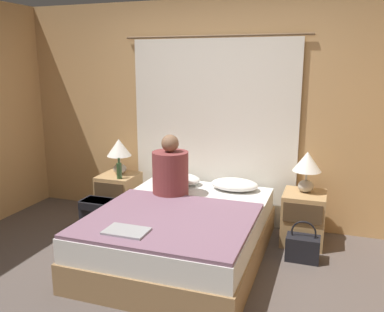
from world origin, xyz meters
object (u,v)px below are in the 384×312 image
Objects in this scene: lamp_left at (119,151)px; bed at (182,234)px; handbag_on_floor at (303,247)px; laptop_on_bed at (126,231)px; pillow_left at (178,179)px; nightstand_left at (119,196)px; backpack_on_floor at (98,214)px; nightstand_right at (303,218)px; person_left_in_bed at (170,171)px; lamp_right at (307,165)px; beer_bottle_on_left_stand at (119,170)px; pillow_right at (235,184)px.

bed is at bearing -35.22° from lamp_left.
laptop_on_bed is at bearing -142.32° from handbag_on_floor.
pillow_left reaches higher than handbag_on_floor.
nightstand_left reaches higher than backpack_on_floor.
backpack_on_floor is (-2.13, -0.45, -0.06)m from nightstand_right.
bed is at bearing 73.45° from laptop_on_bed.
lamp_right is at bearing 16.43° from person_left_in_bed.
backpack_on_floor is at bearing 132.23° from laptop_on_bed.
nightstand_left is 1.27× the size of lamp_left.
lamp_right reaches higher than bed.
lamp_right is 2.27m from backpack_on_floor.
nightstand_left is at bearing -176.45° from pillow_left.
nightstand_right is 1.91m from laptop_on_bed.
bed is 1.19m from beer_bottle_on_left_stand.
nightstand_right is (1.06, 0.71, 0.03)m from bed.
nightstand_left is at bearing 89.27° from backpack_on_floor.
nightstand_left is at bearing 124.61° from beer_bottle_on_left_stand.
lamp_left reaches higher than handbag_on_floor.
pillow_right is 1.38× the size of backpack_on_floor.
lamp_right is 1.21× the size of laptop_on_bed.
pillow_right is (1.39, 0.00, -0.27)m from lamp_left.
pillow_left is (-1.39, 0.05, 0.27)m from nightstand_right.
nightstand_right is at bearing -1.23° from lamp_left.
bed is 1.28m from nightstand_left.
lamp_left is 1.13× the size of backpack_on_floor.
pillow_right is 1.48× the size of laptop_on_bed.
bed is 4.61× the size of lamp_right.
laptop_on_bed is at bearing -47.77° from backpack_on_floor.
beer_bottle_on_left_stand is at bearing -174.90° from lamp_right.
lamp_left is at bearing 117.33° from beer_bottle_on_left_stand.
lamp_left is (-1.06, 0.75, 0.58)m from bed.
person_left_in_bed is (0.07, -0.39, 0.20)m from pillow_left.
beer_bottle_on_left_stand is (0.09, -0.18, -0.18)m from lamp_left.
nightstand_right is 1.04× the size of pillow_left.
nightstand_left is at bearing 121.37° from laptop_on_bed.
pillow_right reaches higher than nightstand_left.
pillow_right reaches higher than laptop_on_bed.
nightstand_left is at bearing 180.00° from nightstand_right.
lamp_left is (-2.13, 0.05, 0.54)m from nightstand_right.
bed is at bearing -66.58° from pillow_left.
pillow_right is (-0.74, 0.00, -0.27)m from lamp_right.
bed is at bearing -113.42° from pillow_right.
nightstand_right is 2.22× the size of beer_bottle_on_left_stand.
pillow_right is 0.80× the size of person_left_in_bed.
nightstand_left is 1.66m from laptop_on_bed.
beer_bottle_on_left_stand is 2.14m from handbag_on_floor.
nightstand_left is 2.20m from lamp_right.
pillow_left is (-1.39, 0.00, -0.27)m from lamp_right.
nightstand_right reaches higher than backpack_on_floor.
pillow_right is at bearing 1.89° from nightstand_left.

